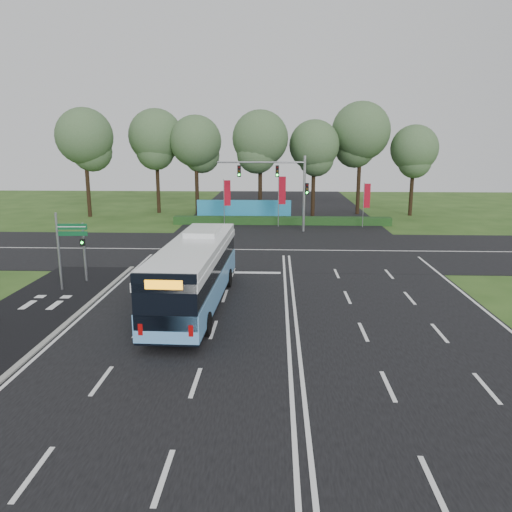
{
  "coord_description": "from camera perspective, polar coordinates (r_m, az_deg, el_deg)",
  "views": [
    {
      "loc": [
        -0.57,
        -25.74,
        8.14
      ],
      "look_at": [
        -1.7,
        2.0,
        1.82
      ],
      "focal_mm": 35.0,
      "sensor_mm": 36.0,
      "label": 1
    }
  ],
  "objects": [
    {
      "name": "kerb_strip",
      "position": [
        25.95,
        -19.47,
        -6.08
      ],
      "size": [
        0.25,
        18.0,
        0.12
      ],
      "primitive_type": "cube",
      "color": "gray",
      "rests_on": "ground"
    },
    {
      "name": "blue_hoarding",
      "position": [
        53.32,
        -1.39,
        5.23
      ],
      "size": [
        10.0,
        0.3,
        2.2
      ],
      "primitive_type": "cube",
      "color": "teal",
      "rests_on": "ground"
    },
    {
      "name": "city_bus",
      "position": [
        25.21,
        -6.94,
        -1.84
      ],
      "size": [
        2.97,
        12.52,
        3.58
      ],
      "rotation": [
        0.0,
        0.0,
        -0.03
      ],
      "color": "#61A3E1",
      "rests_on": "ground"
    },
    {
      "name": "bike_path",
      "position": [
        26.93,
        -24.24,
        -5.88
      ],
      "size": [
        5.0,
        18.0,
        0.06
      ],
      "primitive_type": "cube",
      "color": "black",
      "rests_on": "ground"
    },
    {
      "name": "road_cross",
      "position": [
        38.61,
        3.12,
        0.67
      ],
      "size": [
        120.0,
        14.0,
        0.05
      ],
      "primitive_type": "cube",
      "color": "black",
      "rests_on": "ground"
    },
    {
      "name": "banner_flag_right",
      "position": [
        49.81,
        12.48,
        6.45
      ],
      "size": [
        0.65,
        0.07,
        4.4
      ],
      "rotation": [
        0.0,
        0.0,
        -0.03
      ],
      "color": "gray",
      "rests_on": "ground"
    },
    {
      "name": "eucalyptus_row",
      "position": [
        57.02,
        -0.98,
        13.27
      ],
      "size": [
        42.06,
        9.72,
        12.72
      ],
      "color": "black",
      "rests_on": "ground"
    },
    {
      "name": "traffic_light_gantry",
      "position": [
        46.38,
        3.32,
        8.5
      ],
      "size": [
        8.41,
        0.28,
        7.0
      ],
      "color": "gray",
      "rests_on": "ground"
    },
    {
      "name": "hedge",
      "position": [
        50.84,
        2.95,
        4.04
      ],
      "size": [
        22.0,
        1.2,
        0.8
      ],
      "primitive_type": "cube",
      "color": "#153814",
      "rests_on": "ground"
    },
    {
      "name": "banner_flag_mid",
      "position": [
        49.12,
        2.89,
        7.12
      ],
      "size": [
        0.74,
        0.15,
        5.06
      ],
      "rotation": [
        0.0,
        0.0,
        -0.12
      ],
      "color": "gray",
      "rests_on": "ground"
    },
    {
      "name": "banner_flag_left",
      "position": [
        49.43,
        -3.4,
        6.87
      ],
      "size": [
        0.69,
        0.16,
        4.67
      ],
      "rotation": [
        0.0,
        0.0,
        0.16
      ],
      "color": "gray",
      "rests_on": "ground"
    },
    {
      "name": "pedestrian_signal",
      "position": [
        31.16,
        -19.06,
        0.64
      ],
      "size": [
        0.32,
        0.42,
        3.56
      ],
      "rotation": [
        0.0,
        0.0,
        0.29
      ],
      "color": "gray",
      "rests_on": "ground"
    },
    {
      "name": "ground",
      "position": [
        27.0,
        3.44,
        -4.75
      ],
      "size": [
        120.0,
        120.0,
        0.0
      ],
      "primitive_type": "plane",
      "color": "#294918",
      "rests_on": "ground"
    },
    {
      "name": "road_main",
      "position": [
        27.0,
        3.44,
        -4.71
      ],
      "size": [
        20.0,
        120.0,
        0.04
      ],
      "primitive_type": "cube",
      "color": "black",
      "rests_on": "ground"
    },
    {
      "name": "street_sign",
      "position": [
        29.49,
        -21.05,
        1.43
      ],
      "size": [
        1.72,
        0.19,
        4.42
      ],
      "rotation": [
        0.0,
        0.0,
        0.05
      ],
      "color": "gray",
      "rests_on": "ground"
    }
  ]
}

